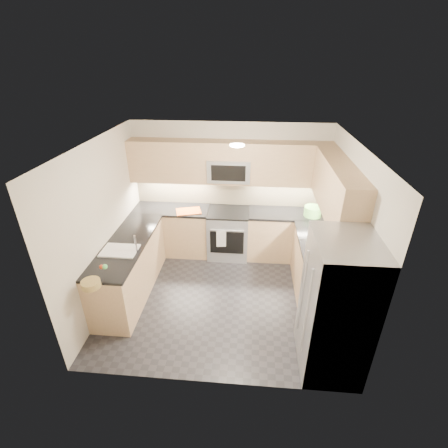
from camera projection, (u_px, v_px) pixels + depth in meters
floor at (222, 295)px, 5.35m from camera, size 3.60×3.20×0.00m
ceiling at (222, 144)px, 4.18m from camera, size 3.60×3.20×0.02m
wall_back at (230, 189)px, 6.18m from camera, size 3.60×0.02×2.50m
wall_front at (208, 303)px, 3.35m from camera, size 3.60×0.02×2.50m
wall_left at (104, 224)px, 4.90m from camera, size 0.02×3.20×2.50m
wall_right at (347, 234)px, 4.62m from camera, size 0.02×3.20×2.50m
base_cab_back_left at (173, 231)px, 6.37m from camera, size 1.42×0.60×0.90m
base_cab_back_right at (285, 236)px, 6.20m from camera, size 1.42×0.60×0.90m
base_cab_right at (317, 273)px, 5.15m from camera, size 0.60×1.70×0.90m
base_cab_peninsula at (130, 268)px, 5.25m from camera, size 0.60×2.00×0.90m
countertop_back_left at (171, 209)px, 6.15m from camera, size 1.42×0.63×0.04m
countertop_back_right at (287, 214)px, 5.98m from camera, size 1.42×0.63×0.04m
countertop_right at (321, 247)px, 4.93m from camera, size 0.63×1.70×0.04m
countertop_peninsula at (126, 244)px, 5.03m from camera, size 0.63×2.00×0.04m
upper_cab_back at (229, 162)px, 5.75m from camera, size 3.60×0.35×0.75m
upper_cab_right at (337, 189)px, 4.61m from camera, size 0.35×1.95×0.75m
backsplash_back at (230, 192)px, 6.20m from camera, size 3.60×0.01×0.51m
backsplash_right at (339, 223)px, 5.05m from camera, size 0.01×2.30×0.51m
gas_range at (228, 234)px, 6.26m from camera, size 0.76×0.65×0.91m
range_cooktop at (228, 212)px, 6.04m from camera, size 0.76×0.65×0.03m
oven_door_glass at (227, 243)px, 5.97m from camera, size 0.62×0.02×0.45m
oven_handle at (227, 230)px, 5.83m from camera, size 0.60×0.02×0.02m
microwave at (229, 170)px, 5.79m from camera, size 0.76×0.40×0.40m
microwave_door at (228, 173)px, 5.61m from camera, size 0.60×0.01×0.28m
refrigerator at (336, 307)px, 3.80m from camera, size 0.70×0.90×1.80m
fridge_handle_left at (306, 313)px, 3.65m from camera, size 0.02×0.02×1.20m
fridge_handle_right at (302, 292)px, 3.96m from camera, size 0.02×0.02×1.20m
sink_basin at (120, 255)px, 4.83m from camera, size 0.52×0.38×0.16m
faucet at (136, 244)px, 4.72m from camera, size 0.03×0.03×0.28m
utensil_bowl at (313, 211)px, 5.82m from camera, size 0.35×0.35×0.18m
cutting_board at (189, 211)px, 6.01m from camera, size 0.52×0.43×0.01m
fruit_basket at (91, 284)px, 4.05m from camera, size 0.31×0.31×0.09m
fruit_apple at (101, 267)px, 4.25m from camera, size 0.06×0.06×0.06m
fruit_pear at (105, 267)px, 4.25m from camera, size 0.07×0.07×0.07m
dish_towel_check at (221, 239)px, 5.90m from camera, size 0.17×0.04×0.33m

